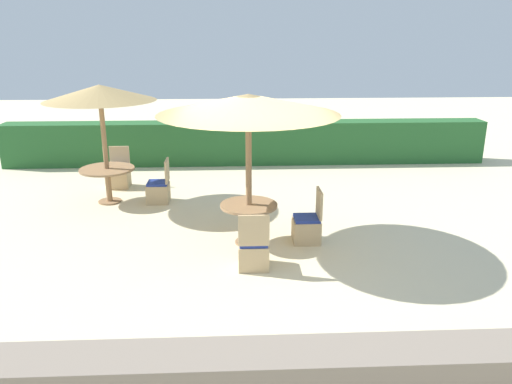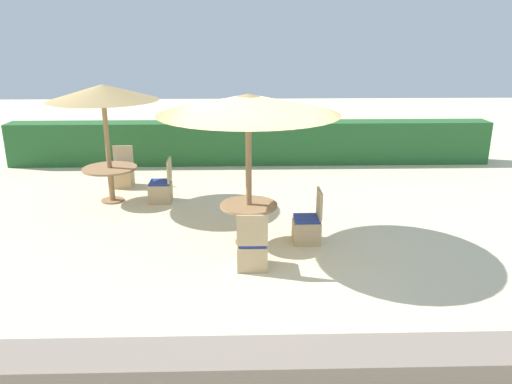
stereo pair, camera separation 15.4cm
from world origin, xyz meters
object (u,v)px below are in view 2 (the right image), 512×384
(parasol_center, at_px, (248,105))
(patio_chair_back_left_north, at_px, (123,175))
(round_table_center, at_px, (249,213))
(patio_chair_center_south, at_px, (252,252))
(round_table_back_left, at_px, (110,174))
(patio_chair_center_east, at_px, (307,227))
(parasol_back_left, at_px, (103,93))
(patio_chair_back_left_east, at_px, (161,190))

(parasol_center, bearing_deg, patio_chair_back_left_north, 130.61)
(round_table_center, bearing_deg, patio_chair_center_south, -87.89)
(round_table_back_left, bearing_deg, round_table_center, -38.50)
(patio_chair_back_left_north, bearing_deg, patio_chair_center_east, 139.24)
(patio_chair_back_left_north, height_order, round_table_center, patio_chair_back_left_north)
(parasol_center, distance_m, round_table_center, 1.83)
(round_table_back_left, distance_m, patio_chair_back_left_north, 1.14)
(patio_chair_back_left_north, relative_size, parasol_center, 0.32)
(parasol_back_left, xyz_separation_m, parasol_center, (2.90, -2.31, 0.08))
(patio_chair_center_south, xyz_separation_m, patio_chair_center_east, (0.97, 0.97, 0.00))
(parasol_back_left, xyz_separation_m, patio_chair_center_east, (3.91, -2.29, -2.03))
(round_table_back_left, distance_m, patio_chair_center_south, 4.40)
(parasol_back_left, relative_size, patio_chair_back_left_north, 2.65)
(parasol_back_left, xyz_separation_m, round_table_center, (2.90, -2.31, -1.76))
(patio_chair_center_east, bearing_deg, patio_chair_back_left_north, 49.24)
(patio_chair_back_left_north, xyz_separation_m, patio_chair_center_east, (3.92, -3.38, 0.00))
(parasol_back_left, xyz_separation_m, patio_chair_back_left_north, (-0.01, 1.09, -2.03))
(round_table_center, height_order, patio_chair_center_east, patio_chair_center_east)
(patio_chair_center_south, height_order, patio_chair_center_east, same)
(parasol_center, height_order, patio_chair_center_east, parasol_center)
(round_table_back_left, distance_m, parasol_center, 4.11)
(patio_chair_back_left_north, bearing_deg, parasol_back_left, 90.60)
(parasol_back_left, height_order, patio_chair_center_south, parasol_back_left)
(round_table_back_left, xyz_separation_m, patio_chair_back_left_east, (1.06, -0.05, -0.34))
(patio_chair_back_left_east, distance_m, round_table_center, 2.92)
(patio_chair_back_left_north, bearing_deg, round_table_center, 130.61)
(parasol_back_left, height_order, parasol_center, parasol_center)
(patio_chair_back_left_north, xyz_separation_m, patio_chair_center_south, (2.95, -4.35, 0.00))
(round_table_back_left, bearing_deg, parasol_center, -38.50)
(patio_chair_center_east, bearing_deg, parasol_back_left, 59.64)
(round_table_center, relative_size, patio_chair_center_east, 1.04)
(patio_chair_back_left_north, relative_size, patio_chair_center_south, 1.00)
(parasol_center, height_order, round_table_center, parasol_center)
(parasol_back_left, bearing_deg, patio_chair_back_left_east, -2.77)
(parasol_back_left, distance_m, patio_chair_center_south, 4.83)
(parasol_center, xyz_separation_m, patio_chair_center_south, (0.03, -0.95, -2.11))
(patio_chair_center_east, bearing_deg, round_table_center, 91.03)
(parasol_center, distance_m, patio_chair_center_south, 2.31)
(round_table_back_left, xyz_separation_m, patio_chair_center_south, (2.93, -3.26, -0.34))
(patio_chair_back_left_north, relative_size, patio_chair_back_left_east, 1.00)
(patio_chair_back_left_east, bearing_deg, parasol_center, -140.85)
(patio_chair_back_left_east, relative_size, parasol_center, 0.32)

